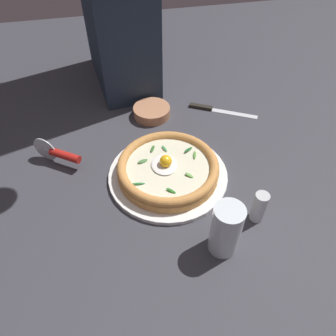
{
  "coord_description": "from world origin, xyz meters",
  "views": [
    {
      "loc": [
        -0.51,
        0.14,
        0.62
      ],
      "look_at": [
        0.04,
        0.01,
        0.03
      ],
      "focal_mm": 34.34,
      "sensor_mm": 36.0,
      "label": 1
    }
  ],
  "objects": [
    {
      "name": "pepper_shaker",
      "position": [
        -0.13,
        -0.16,
        0.04
      ],
      "size": [
        0.03,
        0.03,
        0.08
      ],
      "primitive_type": "cylinder",
      "color": "silver",
      "rests_on": "ground"
    },
    {
      "name": "drinking_glass",
      "position": [
        -0.18,
        -0.06,
        0.06
      ],
      "size": [
        0.06,
        0.06,
        0.13
      ],
      "color": "silver",
      "rests_on": "ground"
    },
    {
      "name": "pizza",
      "position": [
        0.04,
        0.01,
        0.03
      ],
      "size": [
        0.26,
        0.26,
        0.06
      ],
      "color": "#D59048",
      "rests_on": "pizza_plate"
    },
    {
      "name": "pizza_plate",
      "position": [
        0.04,
        0.01,
        0.01
      ],
      "size": [
        0.31,
        0.31,
        0.01
      ],
      "primitive_type": "cylinder",
      "color": "white",
      "rests_on": "ground"
    },
    {
      "name": "table_knife",
      "position": [
        0.3,
        -0.19,
        0.0
      ],
      "size": [
        0.12,
        0.2,
        0.01
      ],
      "color": "silver",
      "rests_on": "ground"
    },
    {
      "name": "ground_plane",
      "position": [
        0.0,
        0.0,
        -0.01
      ],
      "size": [
        2.4,
        2.4,
        0.03
      ],
      "primitive_type": "cube",
      "color": "#37373E",
      "rests_on": "ground"
    },
    {
      "name": "pizza_cutter",
      "position": [
        0.16,
        0.28,
        0.04
      ],
      "size": [
        0.09,
        0.12,
        0.07
      ],
      "color": "silver",
      "rests_on": "ground"
    },
    {
      "name": "side_bowl",
      "position": [
        0.32,
        0.01,
        0.02
      ],
      "size": [
        0.12,
        0.12,
        0.03
      ],
      "primitive_type": "cylinder",
      "color": "#B37854",
      "rests_on": "ground"
    }
  ]
}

